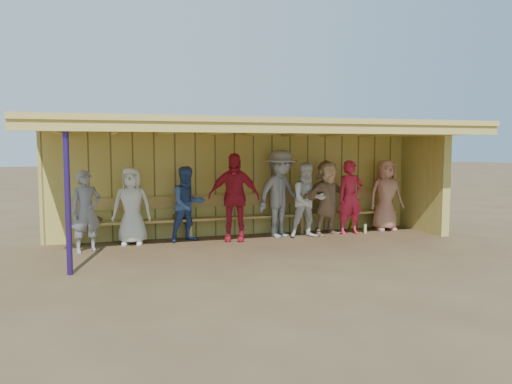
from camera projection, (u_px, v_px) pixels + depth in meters
ground at (261, 244)px, 10.20m from camera, size 90.00×90.00×0.00m
player_a at (86, 211)px, 9.39m from camera, size 0.65×0.53×1.56m
player_b at (132, 206)px, 10.15m from camera, size 0.86×0.65×1.59m
player_c at (188, 204)px, 10.49m from camera, size 0.90×0.78×1.58m
player_d at (234, 197)px, 10.55m from camera, size 1.18×0.80×1.86m
player_e at (280, 194)px, 11.00m from camera, size 1.43×1.14×1.93m
player_f at (327, 198)px, 11.27m from camera, size 1.65×0.95×1.70m
player_g at (351, 197)px, 11.36m from camera, size 0.62×0.42×1.69m
player_h at (386, 195)px, 11.87m from camera, size 0.88×0.62×1.69m
player_extra at (308, 200)px, 10.94m from camera, size 0.83×0.66×1.65m
dugout_structure at (268, 161)px, 10.82m from camera, size 8.80×3.20×2.50m
bench at (246, 212)px, 11.22m from camera, size 7.60×0.34×0.93m
dugout_equipment at (222, 216)px, 10.92m from camera, size 7.07×0.62×0.80m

